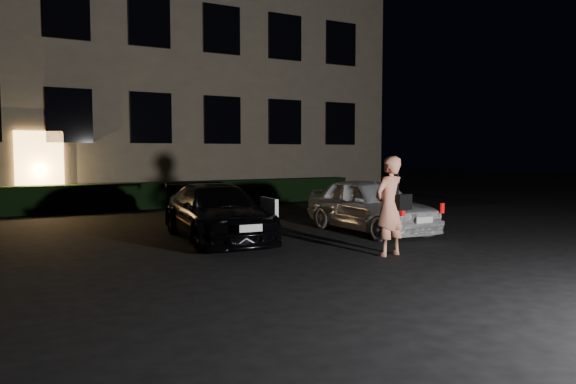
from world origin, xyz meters
TOP-DOWN VIEW (x-y plane):
  - ground at (0.00, 0.00)m, footprint 80.00×80.00m
  - building at (-0.00, 14.99)m, footprint 20.00×8.11m
  - hedge at (0.00, 10.50)m, footprint 15.00×0.70m
  - sedan at (-0.94, 3.18)m, footprint 2.10×4.23m
  - hatch at (2.57, 2.44)m, footprint 1.61×3.76m
  - man at (1.02, -0.04)m, footprint 0.80×0.54m

SIDE VIEW (x-z plane):
  - ground at x=0.00m, z-range 0.00..0.00m
  - hedge at x=0.00m, z-range 0.00..0.85m
  - sedan at x=-0.94m, z-range 0.00..1.17m
  - hatch at x=2.57m, z-range 0.00..1.27m
  - man at x=1.02m, z-range 0.00..1.79m
  - building at x=0.00m, z-range 0.00..12.00m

